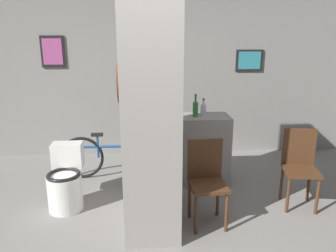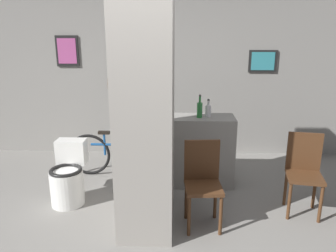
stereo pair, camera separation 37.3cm
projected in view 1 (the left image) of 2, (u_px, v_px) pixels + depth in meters
ground_plane at (167, 247)px, 3.12m from camera, size 14.00×14.00×0.00m
wall_back at (156, 76)px, 5.29m from camera, size 8.00×0.09×2.60m
pillar_center at (151, 103)px, 3.24m from camera, size 0.57×1.01×2.60m
counter_shelf at (179, 150)px, 4.39m from camera, size 1.33×0.44×0.93m
toilet at (66, 182)px, 3.79m from camera, size 0.39×0.55×0.72m
chair_near_pillar at (207, 178)px, 3.44m from camera, size 0.40×0.40×0.90m
chair_by_doorway at (300, 164)px, 3.81m from camera, size 0.43×0.43×0.90m
bicycle at (115, 156)px, 4.58m from camera, size 1.53×0.42×0.65m
bottle_tall at (195, 109)px, 4.20m from camera, size 0.07×0.07×0.30m
bottle_short at (203, 109)px, 4.27m from camera, size 0.08×0.08×0.24m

